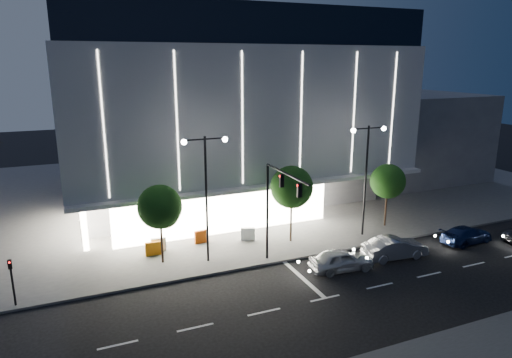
{
  "coord_description": "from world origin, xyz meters",
  "views": [
    {
      "loc": [
        -11.34,
        -22.61,
        13.8
      ],
      "look_at": [
        1.73,
        8.58,
        5.0
      ],
      "focal_mm": 32.0,
      "sensor_mm": 36.0,
      "label": 1
    }
  ],
  "objects": [
    {
      "name": "barrier_d",
      "position": [
        0.99,
        8.47,
        0.65
      ],
      "size": [
        1.12,
        0.62,
        1.0
      ],
      "primitive_type": "cube",
      "rotation": [
        0.0,
        0.0,
        -0.36
      ],
      "color": "white",
      "rests_on": "sidewalk_museum"
    },
    {
      "name": "tree_right",
      "position": [
        13.03,
        7.02,
        3.88
      ],
      "size": [
        2.91,
        2.91,
        5.51
      ],
      "color": "black",
      "rests_on": "ground"
    },
    {
      "name": "tree_left",
      "position": [
        -5.97,
        7.02,
        4.03
      ],
      "size": [
        3.02,
        3.02,
        5.72
      ],
      "color": "black",
      "rests_on": "ground"
    },
    {
      "name": "street_lamp_east",
      "position": [
        10.0,
        6.0,
        5.96
      ],
      "size": [
        3.16,
        0.36,
        9.0
      ],
      "color": "black",
      "rests_on": "ground"
    },
    {
      "name": "annex_building",
      "position": [
        26.0,
        24.0,
        5.0
      ],
      "size": [
        16.0,
        20.0,
        10.0
      ],
      "primitive_type": "cube",
      "color": "#4C4C51",
      "rests_on": "ground"
    },
    {
      "name": "car_lead",
      "position": [
        4.97,
        1.37,
        0.75
      ],
      "size": [
        4.55,
        2.17,
        1.5
      ],
      "primitive_type": "imported",
      "rotation": [
        0.0,
        0.0,
        1.48
      ],
      "color": "#B0B3B8",
      "rests_on": "ground"
    },
    {
      "name": "barrier_c",
      "position": [
        -2.51,
        9.34,
        0.65
      ],
      "size": [
        1.12,
        0.36,
        1.0
      ],
      "primitive_type": "cube",
      "rotation": [
        0.0,
        0.0,
        0.1
      ],
      "color": "#C9470B",
      "rests_on": "sidewalk_museum"
    },
    {
      "name": "museum",
      "position": [
        2.98,
        22.31,
        9.27
      ],
      "size": [
        30.0,
        25.8,
        18.0
      ],
      "color": "#4C4C51",
      "rests_on": "ground"
    },
    {
      "name": "traffic_mast",
      "position": [
        1.0,
        3.34,
        5.03
      ],
      "size": [
        0.33,
        5.89,
        7.07
      ],
      "color": "black",
      "rests_on": "ground"
    },
    {
      "name": "sidewalk_museum",
      "position": [
        5.0,
        24.0,
        0.07
      ],
      "size": [
        70.0,
        40.0,
        0.15
      ],
      "primitive_type": "cube",
      "color": "#474747",
      "rests_on": "ground"
    },
    {
      "name": "car_second",
      "position": [
        9.61,
        1.57,
        0.78
      ],
      "size": [
        4.84,
        2.03,
        1.56
      ],
      "primitive_type": "imported",
      "rotation": [
        0.0,
        0.0,
        1.49
      ],
      "color": "#9E9FA5",
      "rests_on": "ground"
    },
    {
      "name": "ground",
      "position": [
        0.0,
        0.0,
        0.0
      ],
      "size": [
        160.0,
        160.0,
        0.0
      ],
      "primitive_type": "plane",
      "color": "black",
      "rests_on": "ground"
    },
    {
      "name": "street_lamp_west",
      "position": [
        -3.0,
        6.0,
        5.96
      ],
      "size": [
        3.16,
        0.36,
        9.0
      ],
      "color": "black",
      "rests_on": "ground"
    },
    {
      "name": "ped_signal_far",
      "position": [
        -15.0,
        4.5,
        1.89
      ],
      "size": [
        0.22,
        0.24,
        3.0
      ],
      "color": "black",
      "rests_on": "ground"
    },
    {
      "name": "tree_mid",
      "position": [
        4.03,
        7.02,
        4.33
      ],
      "size": [
        3.25,
        3.25,
        6.15
      ],
      "color": "black",
      "rests_on": "ground"
    },
    {
      "name": "barrier_b",
      "position": [
        -5.87,
        9.05,
        0.65
      ],
      "size": [
        1.12,
        0.35,
        1.0
      ],
      "primitive_type": "cube",
      "rotation": [
        0.0,
        0.0,
        -0.1
      ],
      "color": "silver",
      "rests_on": "sidewalk_museum"
    },
    {
      "name": "car_third",
      "position": [
        16.64,
        1.72,
        0.66
      ],
      "size": [
        4.68,
        2.21,
        1.32
      ],
      "primitive_type": "imported",
      "rotation": [
        0.0,
        0.0,
        1.65
      ],
      "color": "#14214C",
      "rests_on": "ground"
    },
    {
      "name": "barrier_a",
      "position": [
        -6.39,
        8.45,
        0.65
      ],
      "size": [
        1.1,
        0.27,
        1.0
      ],
      "primitive_type": "cube",
      "rotation": [
        0.0,
        0.0,
        -0.02
      ],
      "color": "orange",
      "rests_on": "sidewalk_museum"
    }
  ]
}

